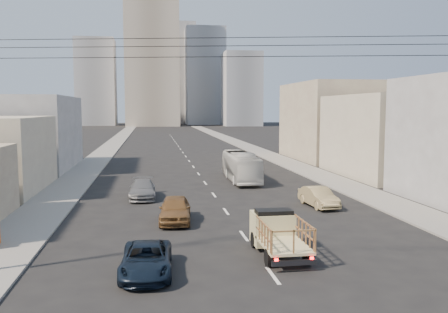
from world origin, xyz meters
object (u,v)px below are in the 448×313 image
object	(u,v)px
navy_pickup	(146,260)
sedan_grey	(142,189)
city_bus	(241,166)
flatbed_pickup	(278,231)
sedan_brown	(175,209)
sedan_tan	(319,197)

from	to	relation	value
navy_pickup	sedan_grey	xyz separation A→B (m)	(-0.43, 16.49, 0.07)
navy_pickup	city_bus	world-z (taller)	city_bus
navy_pickup	flatbed_pickup	bearing A→B (deg)	18.70
sedan_brown	sedan_grey	xyz separation A→B (m)	(-2.03, 7.76, -0.08)
sedan_grey	sedan_brown	bearing A→B (deg)	-75.21
navy_pickup	sedan_grey	distance (m)	16.50
city_bus	navy_pickup	bearing A→B (deg)	-108.45
navy_pickup	sedan_brown	size ratio (longest dim) A/B	0.98
city_bus	sedan_brown	world-z (taller)	city_bus
sedan_tan	sedan_grey	bearing A→B (deg)	152.85
city_bus	sedan_tan	size ratio (longest dim) A/B	2.35
sedan_brown	navy_pickup	bearing A→B (deg)	-95.82
navy_pickup	sedan_brown	bearing A→B (deg)	81.98
flatbed_pickup	city_bus	size ratio (longest dim) A/B	0.46
navy_pickup	city_bus	distance (m)	25.39
sedan_brown	sedan_tan	size ratio (longest dim) A/B	1.10
sedan_brown	sedan_grey	bearing A→B (deg)	109.22
sedan_tan	sedan_grey	distance (m)	12.87
city_bus	sedan_tan	xyz separation A→B (m)	(3.04, -12.32, -0.66)
flatbed_pickup	navy_pickup	bearing A→B (deg)	-163.64
navy_pickup	sedan_grey	size ratio (longest dim) A/B	0.93
city_bus	sedan_tan	distance (m)	12.71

